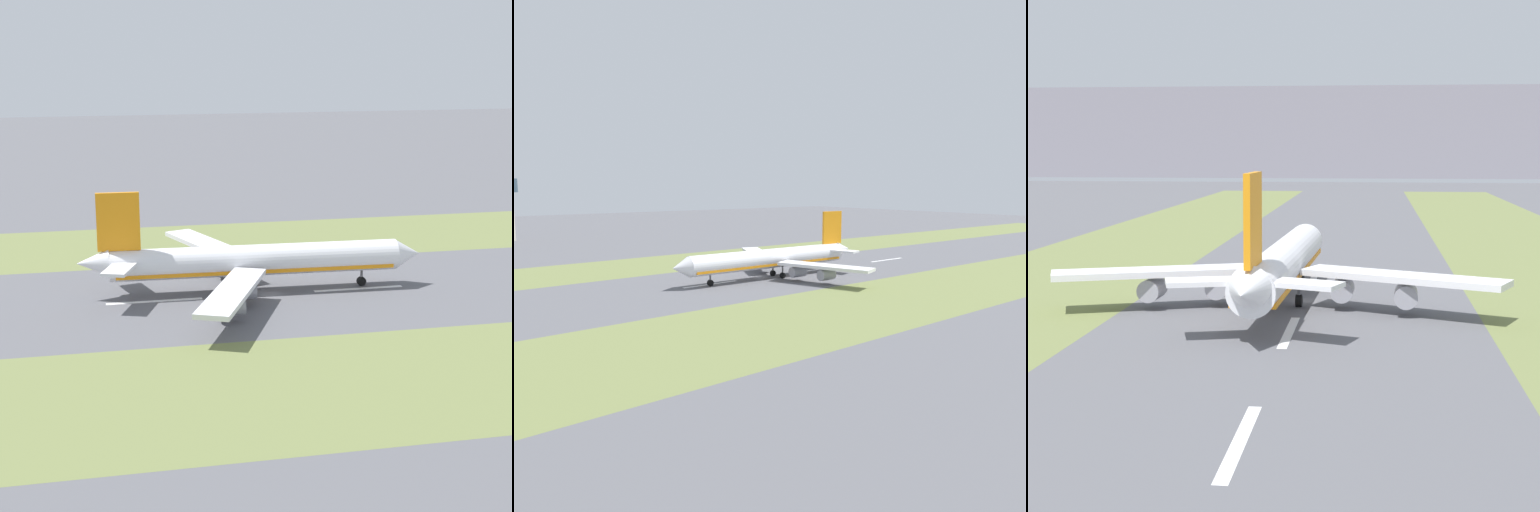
{
  "view_description": "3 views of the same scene",
  "coord_description": "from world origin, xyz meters",
  "views": [
    {
      "loc": [
        153.38,
        -35.18,
        47.79
      ],
      "look_at": [
        -2.75,
        -2.01,
        7.0
      ],
      "focal_mm": 60.0,
      "sensor_mm": 36.0,
      "label": 1
    },
    {
      "loc": [
        -124.74,
        92.27,
        28.7
      ],
      "look_at": [
        -2.75,
        -2.01,
        7.0
      ],
      "focal_mm": 35.0,
      "sensor_mm": 36.0,
      "label": 2
    },
    {
      "loc": [
        10.38,
        -126.84,
        23.51
      ],
      "look_at": [
        -2.75,
        -2.01,
        7.0
      ],
      "focal_mm": 60.0,
      "sensor_mm": 36.0,
      "label": 3
    }
  ],
  "objects": [
    {
      "name": "centreline_dash_near",
      "position": [
        0.0,
        -62.01,
        0.01
      ],
      "size": [
        1.2,
        18.0,
        0.01
      ],
      "primitive_type": "cube",
      "color": "silver",
      "rests_on": "ground"
    },
    {
      "name": "grass_median_west",
      "position": [
        -45.0,
        0.0,
        0.0
      ],
      "size": [
        40.0,
        600.0,
        0.01
      ],
      "primitive_type": "cube",
      "color": "olive",
      "rests_on": "ground"
    },
    {
      "name": "centreline_dash_far",
      "position": [
        0.0,
        17.99,
        0.01
      ],
      "size": [
        1.2,
        18.0,
        0.01
      ],
      "primitive_type": "cube",
      "color": "silver",
      "rests_on": "ground"
    },
    {
      "name": "ground_plane",
      "position": [
        0.0,
        0.0,
        0.0
      ],
      "size": [
        800.0,
        800.0,
        0.0
      ],
      "primitive_type": "plane",
      "color": "#56565B"
    },
    {
      "name": "airplane_main_jet",
      "position": [
        -2.82,
        -3.91,
        6.02
      ],
      "size": [
        64.09,
        67.15,
        20.2
      ],
      "color": "white",
      "rests_on": "ground"
    },
    {
      "name": "centreline_dash_mid",
      "position": [
        0.0,
        -22.01,
        0.01
      ],
      "size": [
        1.2,
        18.0,
        0.01
      ],
      "primitive_type": "cube",
      "color": "silver",
      "rests_on": "ground"
    },
    {
      "name": "grass_median_east",
      "position": [
        45.0,
        0.0,
        0.0
      ],
      "size": [
        40.0,
        600.0,
        0.01
      ],
      "primitive_type": "cube",
      "color": "olive",
      "rests_on": "ground"
    }
  ]
}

